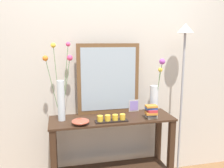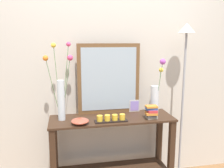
{
  "view_description": "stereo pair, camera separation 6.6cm",
  "coord_description": "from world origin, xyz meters",
  "px_view_note": "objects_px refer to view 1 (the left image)",
  "views": [
    {
      "loc": [
        -0.51,
        -2.23,
        1.61
      ],
      "look_at": [
        0.0,
        0.0,
        1.18
      ],
      "focal_mm": 37.75,
      "sensor_mm": 36.0,
      "label": 1
    },
    {
      "loc": [
        -0.44,
        -2.25,
        1.61
      ],
      "look_at": [
        0.0,
        0.0,
        1.18
      ],
      "focal_mm": 37.75,
      "sensor_mm": 36.0,
      "label": 2
    }
  ],
  "objects_px": {
    "console_table": "(112,147)",
    "candle_tray": "(111,119)",
    "tall_vase_left": "(61,91)",
    "picture_frame_small": "(134,106)",
    "book_stack": "(151,112)",
    "decorative_bowl": "(80,121)",
    "vase_right": "(155,95)",
    "floor_lamp": "(183,78)",
    "mirror_leaning": "(109,79)"
  },
  "relations": [
    {
      "from": "console_table",
      "to": "candle_tray",
      "type": "bearing_deg",
      "value": -105.42
    },
    {
      "from": "tall_vase_left",
      "to": "picture_frame_small",
      "type": "bearing_deg",
      "value": 8.48
    },
    {
      "from": "tall_vase_left",
      "to": "book_stack",
      "type": "xyz_separation_m",
      "value": [
        0.88,
        -0.15,
        -0.22
      ]
    },
    {
      "from": "picture_frame_small",
      "to": "book_stack",
      "type": "relative_size",
      "value": 0.96
    },
    {
      "from": "decorative_bowl",
      "to": "vase_right",
      "type": "bearing_deg",
      "value": 11.45
    },
    {
      "from": "tall_vase_left",
      "to": "picture_frame_small",
      "type": "relative_size",
      "value": 5.81
    },
    {
      "from": "vase_right",
      "to": "picture_frame_small",
      "type": "relative_size",
      "value": 4.54
    },
    {
      "from": "decorative_bowl",
      "to": "floor_lamp",
      "type": "bearing_deg",
      "value": 9.96
    },
    {
      "from": "vase_right",
      "to": "mirror_leaning",
      "type": "bearing_deg",
      "value": 164.06
    },
    {
      "from": "tall_vase_left",
      "to": "book_stack",
      "type": "relative_size",
      "value": 5.6
    },
    {
      "from": "candle_tray",
      "to": "picture_frame_small",
      "type": "height_order",
      "value": "picture_frame_small"
    },
    {
      "from": "mirror_leaning",
      "to": "decorative_bowl",
      "type": "height_order",
      "value": "mirror_leaning"
    },
    {
      "from": "floor_lamp",
      "to": "picture_frame_small",
      "type": "bearing_deg",
      "value": 170.88
    },
    {
      "from": "tall_vase_left",
      "to": "picture_frame_small",
      "type": "distance_m",
      "value": 0.82
    },
    {
      "from": "console_table",
      "to": "book_stack",
      "type": "relative_size",
      "value": 9.24
    },
    {
      "from": "console_table",
      "to": "picture_frame_small",
      "type": "bearing_deg",
      "value": 29.09
    },
    {
      "from": "mirror_leaning",
      "to": "picture_frame_small",
      "type": "distance_m",
      "value": 0.41
    },
    {
      "from": "vase_right",
      "to": "book_stack",
      "type": "xyz_separation_m",
      "value": [
        -0.09,
        -0.14,
        -0.13
      ]
    },
    {
      "from": "candle_tray",
      "to": "picture_frame_small",
      "type": "distance_m",
      "value": 0.42
    },
    {
      "from": "mirror_leaning",
      "to": "floor_lamp",
      "type": "distance_m",
      "value": 0.81
    },
    {
      "from": "vase_right",
      "to": "floor_lamp",
      "type": "distance_m",
      "value": 0.38
    },
    {
      "from": "console_table",
      "to": "candle_tray",
      "type": "relative_size",
      "value": 3.94
    },
    {
      "from": "tall_vase_left",
      "to": "decorative_bowl",
      "type": "relative_size",
      "value": 4.52
    },
    {
      "from": "tall_vase_left",
      "to": "book_stack",
      "type": "bearing_deg",
      "value": -9.51
    },
    {
      "from": "mirror_leaning",
      "to": "vase_right",
      "type": "xyz_separation_m",
      "value": [
        0.47,
        -0.13,
        -0.17
      ]
    },
    {
      "from": "candle_tray",
      "to": "tall_vase_left",
      "type": "bearing_deg",
      "value": 161.78
    },
    {
      "from": "mirror_leaning",
      "to": "picture_frame_small",
      "type": "bearing_deg",
      "value": -2.58
    },
    {
      "from": "mirror_leaning",
      "to": "vase_right",
      "type": "height_order",
      "value": "mirror_leaning"
    },
    {
      "from": "tall_vase_left",
      "to": "vase_right",
      "type": "xyz_separation_m",
      "value": [
        0.97,
        -0.01,
        -0.09
      ]
    },
    {
      "from": "mirror_leaning",
      "to": "picture_frame_small",
      "type": "height_order",
      "value": "mirror_leaning"
    },
    {
      "from": "mirror_leaning",
      "to": "tall_vase_left",
      "type": "relative_size",
      "value": 0.98
    },
    {
      "from": "floor_lamp",
      "to": "vase_right",
      "type": "bearing_deg",
      "value": -173.67
    },
    {
      "from": "tall_vase_left",
      "to": "candle_tray",
      "type": "bearing_deg",
      "value": -18.22
    },
    {
      "from": "candle_tray",
      "to": "mirror_leaning",
      "type": "bearing_deg",
      "value": 82.89
    },
    {
      "from": "decorative_bowl",
      "to": "book_stack",
      "type": "relative_size",
      "value": 1.24
    },
    {
      "from": "console_table",
      "to": "book_stack",
      "type": "bearing_deg",
      "value": -15.62
    },
    {
      "from": "vase_right",
      "to": "candle_tray",
      "type": "bearing_deg",
      "value": -163.67
    },
    {
      "from": "decorative_bowl",
      "to": "picture_frame_small",
      "type": "bearing_deg",
      "value": 24.93
    },
    {
      "from": "picture_frame_small",
      "to": "floor_lamp",
      "type": "bearing_deg",
      "value": -9.12
    },
    {
      "from": "tall_vase_left",
      "to": "vase_right",
      "type": "bearing_deg",
      "value": -0.32
    },
    {
      "from": "mirror_leaning",
      "to": "console_table",
      "type": "bearing_deg",
      "value": -91.37
    },
    {
      "from": "floor_lamp",
      "to": "decorative_bowl",
      "type": "bearing_deg",
      "value": -170.04
    },
    {
      "from": "tall_vase_left",
      "to": "picture_frame_small",
      "type": "height_order",
      "value": "tall_vase_left"
    },
    {
      "from": "vase_right",
      "to": "book_stack",
      "type": "relative_size",
      "value": 4.37
    },
    {
      "from": "decorative_bowl",
      "to": "book_stack",
      "type": "distance_m",
      "value": 0.71
    },
    {
      "from": "book_stack",
      "to": "console_table",
      "type": "bearing_deg",
      "value": 164.38
    },
    {
      "from": "candle_tray",
      "to": "decorative_bowl",
      "type": "height_order",
      "value": "candle_tray"
    },
    {
      "from": "candle_tray",
      "to": "picture_frame_small",
      "type": "relative_size",
      "value": 2.43
    },
    {
      "from": "tall_vase_left",
      "to": "floor_lamp",
      "type": "bearing_deg",
      "value": 1.39
    },
    {
      "from": "tall_vase_left",
      "to": "decorative_bowl",
      "type": "height_order",
      "value": "tall_vase_left"
    }
  ]
}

